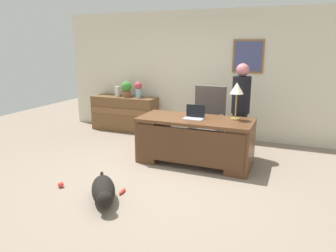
{
  "coord_description": "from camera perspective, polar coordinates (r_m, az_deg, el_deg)",
  "views": [
    {
      "loc": [
        1.8,
        -4.1,
        1.98
      ],
      "look_at": [
        -0.02,
        0.3,
        0.75
      ],
      "focal_mm": 33.68,
      "sensor_mm": 36.0,
      "label": 1
    }
  ],
  "objects": [
    {
      "name": "vase_with_flowers",
      "position": [
        7.25,
        -5.42,
        6.76
      ],
      "size": [
        0.17,
        0.17,
        0.36
      ],
      "color": "#8CBBD0",
      "rests_on": "credenza"
    },
    {
      "name": "dog_toy_ball",
      "position": [
        4.83,
        -18.84,
        -10.02
      ],
      "size": [
        0.08,
        0.08,
        0.08
      ],
      "primitive_type": "sphere",
      "color": "#E53F33",
      "rests_on": "ground_plane"
    },
    {
      "name": "vase_empty",
      "position": [
        7.54,
        -9.16,
        6.21
      ],
      "size": [
        0.12,
        0.12,
        0.23
      ],
      "primitive_type": "cylinder",
      "color": "silver",
      "rests_on": "credenza"
    },
    {
      "name": "armchair",
      "position": [
        6.2,
        7.19,
        0.78
      ],
      "size": [
        0.6,
        0.59,
        1.21
      ],
      "color": "#564C47",
      "rests_on": "ground_plane"
    },
    {
      "name": "back_wall",
      "position": [
        6.97,
        7.5,
        9.19
      ],
      "size": [
        7.0,
        0.16,
        2.7
      ],
      "color": "beige",
      "rests_on": "ground_plane"
    },
    {
      "name": "dog_toy_bone",
      "position": [
        4.47,
        -8.29,
        -11.61
      ],
      "size": [
        0.06,
        0.18,
        0.05
      ],
      "primitive_type": "ellipsoid",
      "rotation": [
        0.0,
        0.0,
        1.64
      ],
      "color": "#E53F33",
      "rests_on": "ground_plane"
    },
    {
      "name": "desk",
      "position": [
        5.35,
        4.8,
        -2.41
      ],
      "size": [
        1.9,
        0.83,
        0.79
      ],
      "color": "brown",
      "rests_on": "ground_plane"
    },
    {
      "name": "desk_lamp",
      "position": [
        5.21,
        12.33,
        6.28
      ],
      "size": [
        0.22,
        0.22,
        0.61
      ],
      "color": "#9E8447",
      "rests_on": "desk"
    },
    {
      "name": "credenza",
      "position": [
        7.54,
        -7.86,
        2.26
      ],
      "size": [
        1.56,
        0.5,
        0.8
      ],
      "color": "brown",
      "rests_on": "ground_plane"
    },
    {
      "name": "potted_plant",
      "position": [
        7.4,
        -7.55,
        6.76
      ],
      "size": [
        0.24,
        0.24,
        0.36
      ],
      "color": "brown",
      "rests_on": "credenza"
    },
    {
      "name": "ground_plane",
      "position": [
        4.9,
        -1.18,
        -9.36
      ],
      "size": [
        12.0,
        12.0,
        0.0
      ],
      "primitive_type": "plane",
      "color": "gray"
    },
    {
      "name": "person_standing",
      "position": [
        5.74,
        12.96,
        2.9
      ],
      "size": [
        0.32,
        0.32,
        1.67
      ],
      "color": "#262323",
      "rests_on": "ground_plane"
    },
    {
      "name": "dog_lying",
      "position": [
        4.23,
        -11.6,
        -11.42
      ],
      "size": [
        0.66,
        0.76,
        0.3
      ],
      "color": "black",
      "rests_on": "ground_plane"
    },
    {
      "name": "laptop",
      "position": [
        5.26,
        4.79,
        1.93
      ],
      "size": [
        0.32,
        0.22,
        0.22
      ],
      "color": "#B2B5BA",
      "rests_on": "desk"
    }
  ]
}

